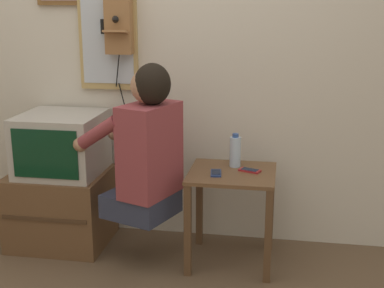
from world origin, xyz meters
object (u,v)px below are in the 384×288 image
Objects in this scene: television at (62,144)px; water_bottle at (235,151)px; person at (146,147)px; cell_phone_spare at (250,170)px; wall_mirror at (108,27)px; wall_phone_antique at (119,22)px; cell_phone_held at (216,173)px.

television is 1.09m from water_bottle.
cell_phone_spare is at bearing -55.72° from person.
television is 3.60× the size of cell_phone_spare.
wall_phone_antique is at bearing -24.83° from wall_mirror.
wall_mirror is at bearing 44.90° from television.
wall_phone_antique reaches higher than water_bottle.
person is 1.14× the size of wall_mirror.
person is 0.84m from wall_phone_antique.
cell_phone_spare is (0.59, 0.14, -0.15)m from person.
wall_mirror reaches higher than person.
cell_phone_held is at bearing -8.90° from television.
water_bottle is at bearing 69.92° from cell_phone_spare.
television is at bearing 91.50° from person.
cell_phone_held is (0.75, -0.40, -0.80)m from wall_mirror.
cell_phone_spare is at bearing -3.58° from television.
cell_phone_held is at bearing 134.50° from cell_phone_spare.
person is 4.44× the size of water_bottle.
water_bottle is at bearing 0.42° from television.
water_bottle is (-0.09, 0.08, 0.09)m from cell_phone_spare.
wall_mirror reaches higher than cell_phone_spare.
wall_mirror is at bearing 91.94° from cell_phone_spare.
television is at bearing 107.31° from cell_phone_spare.
wall_phone_antique reaches higher than cell_phone_spare.
cell_phone_held is (0.40, 0.06, -0.15)m from person.
cell_phone_spare is (1.19, -0.07, -0.09)m from television.
television is 1.02m from cell_phone_held.
person is 1.82× the size of television.
wall_phone_antique is 1.08m from water_bottle.
cell_phone_held is at bearing -119.59° from water_bottle.
person is 0.87m from wall_mirror.
wall_mirror is (0.25, 0.25, 0.71)m from television.
wall_phone_antique is at bearing 165.25° from water_bottle.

